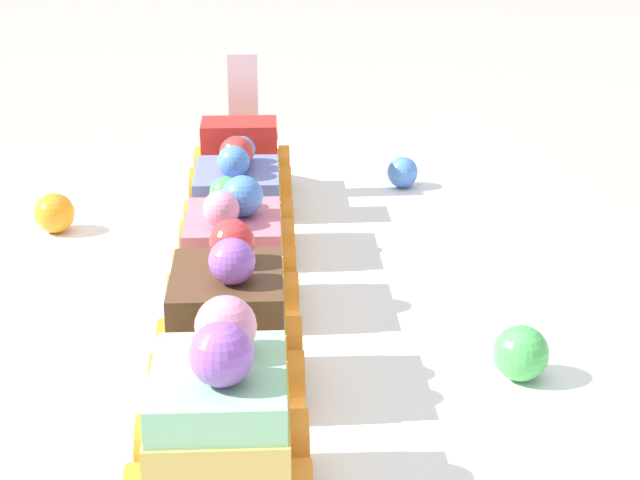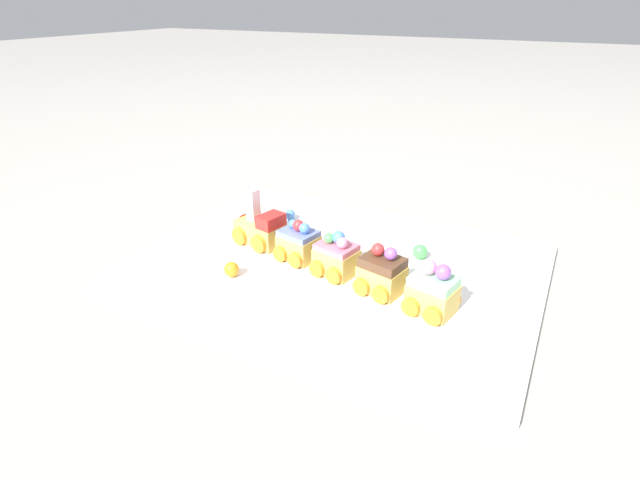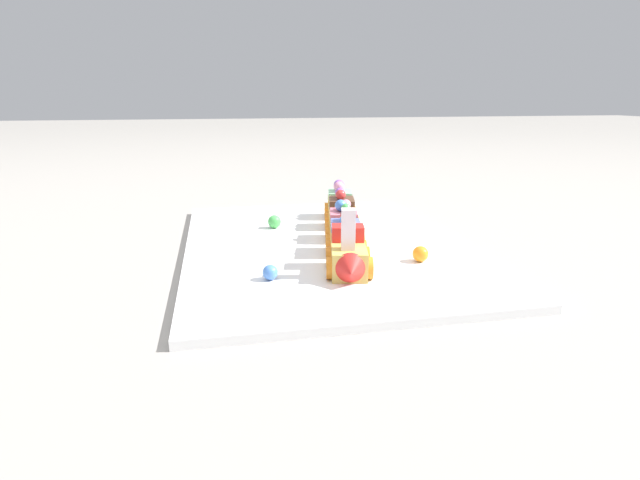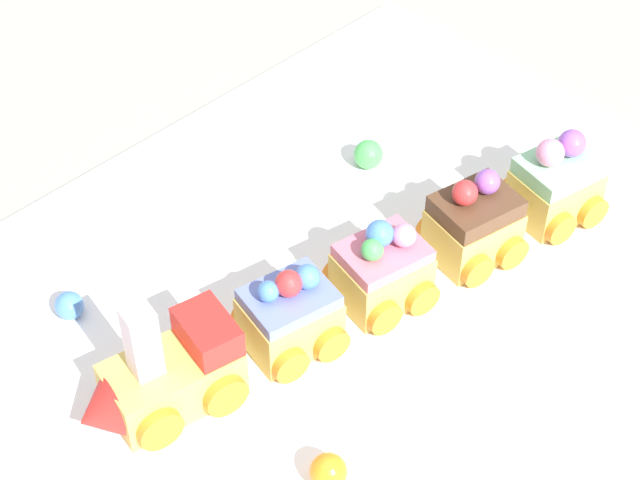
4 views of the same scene
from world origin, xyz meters
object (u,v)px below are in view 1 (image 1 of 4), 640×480
at_px(cake_train_locomotive, 242,161).
at_px(gumball_green, 521,353).
at_px(gumball_blue, 402,172).
at_px(gumball_orange, 55,213).
at_px(cake_car_strawberry, 234,261).
at_px(cake_car_mint, 221,433).
at_px(cake_car_blueberry, 238,210).
at_px(cake_car_chocolate, 229,332).

xyz_separation_m(cake_train_locomotive, gumball_green, (-0.27, -0.07, -0.01)).
xyz_separation_m(gumball_blue, gumball_orange, (-0.03, 0.23, 0.00)).
xyz_separation_m(cake_car_strawberry, cake_car_mint, (-0.16, 0.03, 0.00)).
bearing_deg(cake_car_blueberry, cake_train_locomotive, 0.02).
height_order(gumball_blue, gumball_orange, gumball_orange).
relative_size(cake_car_strawberry, gumball_blue, 3.48).
distance_m(cake_car_strawberry, gumball_orange, 0.16).
relative_size(cake_car_blueberry, cake_car_chocolate, 0.99).
relative_size(cake_car_blueberry, cake_car_mint, 0.97).
distance_m(cake_train_locomotive, gumball_blue, 0.11).
xyz_separation_m(cake_train_locomotive, gumball_orange, (-0.03, 0.12, -0.01)).
bearing_deg(cake_car_mint, gumball_green, -54.99).
xyz_separation_m(cake_train_locomotive, cake_car_strawberry, (-0.17, 0.04, 0.00)).
relative_size(cake_train_locomotive, gumball_green, 4.73).
relative_size(gumball_orange, gumball_green, 0.97).
relative_size(cake_train_locomotive, gumball_blue, 5.53).
relative_size(cake_car_strawberry, cake_car_chocolate, 0.99).
bearing_deg(cake_train_locomotive, gumball_blue, -78.64).
bearing_deg(gumball_orange, gumball_green, -141.39).
bearing_deg(gumball_blue, cake_car_blueberry, 126.25).
bearing_deg(cake_car_mint, gumball_blue, -16.48).
bearing_deg(gumball_green, gumball_blue, -7.77).
bearing_deg(cake_car_strawberry, cake_car_chocolate, -179.87).
bearing_deg(cake_car_mint, cake_car_strawberry, 0.08).
xyz_separation_m(cake_car_strawberry, cake_car_chocolate, (-0.08, 0.02, 0.00)).
relative_size(cake_car_chocolate, gumball_blue, 3.51).
bearing_deg(cake_car_mint, cake_car_chocolate, 0.03).
distance_m(cake_train_locomotive, cake_car_blueberry, 0.10).
distance_m(cake_train_locomotive, gumball_green, 0.28).
relative_size(gumball_blue, gumball_green, 0.86).
distance_m(cake_car_strawberry, gumball_green, 0.15).
bearing_deg(cake_car_chocolate, gumball_orange, 28.61).
distance_m(cake_car_chocolate, gumball_orange, 0.23).
bearing_deg(cake_train_locomotive, cake_car_strawberry, -180.00).
bearing_deg(cake_car_chocolate, cake_car_strawberry, 0.13).
xyz_separation_m(cake_train_locomotive, cake_car_chocolate, (-0.25, 0.05, 0.00)).
xyz_separation_m(cake_train_locomotive, cake_car_blueberry, (-0.10, 0.02, 0.00)).
height_order(cake_car_strawberry, gumball_blue, cake_car_strawberry).
bearing_deg(gumball_blue, cake_car_strawberry, 139.71).
height_order(cake_car_chocolate, gumball_orange, cake_car_chocolate).
height_order(cake_car_strawberry, cake_car_mint, cake_car_mint).
bearing_deg(cake_car_strawberry, cake_car_mint, -179.92).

